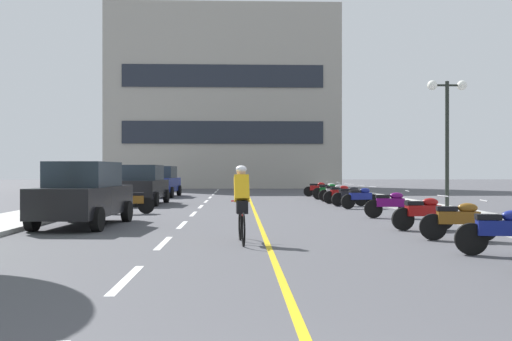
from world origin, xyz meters
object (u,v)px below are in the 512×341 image
parked_car_far (161,181)px  motorcycle_3 (459,220)px  motorcycle_5 (391,204)px  cyclist_rider (242,202)px  motorcycle_9 (340,194)px  motorcycle_13 (318,189)px  motorcycle_2 (503,230)px  motorcycle_7 (361,197)px  motorcycle_12 (328,190)px  motorcycle_4 (423,212)px  motorcycle_10 (335,192)px  street_lamp_mid (447,114)px  parked_car_near (84,194)px  motorcycle_11 (329,191)px  motorcycle_6 (130,201)px  motorcycle_8 (350,195)px  parked_car_mid (143,185)px

parked_car_far → motorcycle_3: (9.54, -20.88, -0.44)m
motorcycle_5 → cyclist_rider: cyclist_rider is taller
motorcycle_9 → motorcycle_13: (-0.07, 6.88, 0.00)m
parked_car_far → motorcycle_2: size_ratio=2.53×
motorcycle_3 → motorcycle_7: same height
motorcycle_12 → motorcycle_13: same height
motorcycle_4 → motorcycle_10: same height
cyclist_rider → street_lamp_mid: bearing=46.5°
motorcycle_4 → motorcycle_13: size_ratio=1.02×
parked_car_near → motorcycle_5: parked_car_near is taller
motorcycle_7 → motorcycle_3: bearing=-90.4°
motorcycle_9 → motorcycle_13: 6.88m
motorcycle_11 → cyclist_rider: cyclist_rider is taller
motorcycle_6 → cyclist_rider: bearing=-63.7°
street_lamp_mid → cyclist_rider: (-7.58, -7.98, -2.75)m
parked_car_far → motorcycle_8: parked_car_far is taller
motorcycle_5 → motorcycle_10: bearing=90.7°
motorcycle_7 → motorcycle_13: same height
motorcycle_9 → motorcycle_13: bearing=90.6°
parked_car_near → motorcycle_12: size_ratio=2.53×
motorcycle_9 → motorcycle_2: bearing=-89.8°
parked_car_near → motorcycle_4: 9.37m
parked_car_mid → motorcycle_4: size_ratio=2.50×
motorcycle_5 → motorcycle_13: bearing=91.0°
parked_car_near → parked_car_mid: same height
motorcycle_3 → motorcycle_7: bearing=89.6°
parked_car_far → motorcycle_13: parked_car_far is taller
motorcycle_9 → motorcycle_12: size_ratio=0.98×
parked_car_mid → motorcycle_7: 9.95m
parked_car_mid → motorcycle_8: bearing=-9.2°
motorcycle_5 → motorcycle_4: bearing=-92.2°
parked_car_far → motorcycle_5: (9.62, -15.05, -0.44)m
motorcycle_7 → motorcycle_8: 1.67m
street_lamp_mid → motorcycle_4: 7.01m
motorcycle_4 → motorcycle_8: size_ratio=1.02×
parked_car_far → motorcycle_9: parked_car_far is taller
street_lamp_mid → motorcycle_9: 7.38m
parked_car_far → motorcycle_11: bearing=-21.6°
parked_car_far → motorcycle_9: (9.43, -7.05, -0.44)m
motorcycle_11 → motorcycle_7: bearing=-88.4°
parked_car_near → motorcycle_10: (9.28, 11.98, -0.44)m
motorcycle_2 → motorcycle_5: 8.02m
motorcycle_6 → cyclist_rider: size_ratio=0.95×
parked_car_mid → motorcycle_4: bearing=-50.5°
motorcycle_7 → cyclist_rider: 11.59m
motorcycle_7 → motorcycle_8: size_ratio=1.01×
motorcycle_4 → motorcycle_6: same height
motorcycle_5 → motorcycle_7: same height
parked_car_far → motorcycle_3: bearing=-65.4°
motorcycle_4 → motorcycle_8: 9.77m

